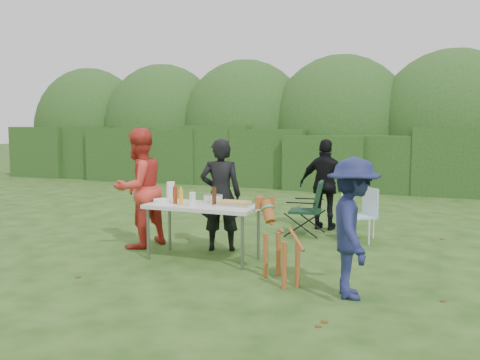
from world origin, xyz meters
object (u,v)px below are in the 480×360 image
at_px(person_black_puffy, 326,185).
at_px(dog, 281,243).
at_px(folding_table, 203,209).
at_px(ketchup_bottle, 175,195).
at_px(lawn_chair, 358,214).
at_px(camping_chair, 305,208).
at_px(beer_bottle, 214,196).
at_px(paper_towel_roll, 171,191).
at_px(child, 353,228).
at_px(person_cook, 221,195).
at_px(person_red_jacket, 139,188).
at_px(mustard_bottle, 181,197).

distance_m(person_black_puffy, dog, 3.17).
distance_m(folding_table, ketchup_bottle, 0.42).
distance_m(lawn_chair, ketchup_bottle, 2.92).
height_order(camping_chair, beer_bottle, beer_bottle).
bearing_deg(ketchup_bottle, paper_towel_roll, 130.60).
bearing_deg(dog, child, -148.36).
bearing_deg(camping_chair, beer_bottle, 63.12).
distance_m(person_cook, paper_towel_roll, 0.71).
distance_m(child, lawn_chair, 2.72).
xyz_separation_m(person_red_jacket, beer_bottle, (1.35, -0.27, -0.01)).
bearing_deg(folding_table, person_cook, 90.07).
bearing_deg(person_red_jacket, person_cook, 117.75).
xyz_separation_m(camping_chair, beer_bottle, (-0.69, -1.99, 0.41)).
xyz_separation_m(person_cook, ketchup_bottle, (-0.39, -0.62, 0.05)).
relative_size(person_black_puffy, paper_towel_roll, 5.99).
xyz_separation_m(child, camping_chair, (-1.27, 2.76, -0.28)).
bearing_deg(child, person_cook, 41.08).
bearing_deg(camping_chair, child, 106.85).
bearing_deg(camping_chair, dog, 91.71).
xyz_separation_m(lawn_chair, mustard_bottle, (-1.97, -2.06, 0.42)).
height_order(camping_chair, lawn_chair, camping_chair).
height_order(child, camping_chair, child).
bearing_deg(child, person_red_jacket, 55.38).
relative_size(folding_table, mustard_bottle, 7.50).
height_order(camping_chair, ketchup_bottle, ketchup_bottle).
bearing_deg(folding_table, child, -19.54).
bearing_deg(folding_table, beer_bottle, 8.64).
distance_m(person_black_puffy, ketchup_bottle, 3.02).
relative_size(person_black_puffy, camping_chair, 1.72).
distance_m(person_cook, camping_chair, 1.71).
xyz_separation_m(camping_chair, lawn_chair, (0.87, -0.08, -0.04)).
height_order(child, lawn_chair, child).
bearing_deg(person_black_puffy, ketchup_bottle, 63.03).
bearing_deg(person_cook, child, 128.83).
height_order(mustard_bottle, paper_towel_roll, paper_towel_roll).
xyz_separation_m(lawn_chair, ketchup_bottle, (-2.09, -1.99, 0.43)).
bearing_deg(mustard_bottle, child, -14.62).
distance_m(person_black_puffy, beer_bottle, 2.72).
xyz_separation_m(person_red_jacket, lawn_chair, (2.91, 1.64, -0.46)).
bearing_deg(paper_towel_roll, folding_table, -16.39).
height_order(person_black_puffy, dog, person_black_puffy).
relative_size(camping_chair, lawn_chair, 1.09).
bearing_deg(lawn_chair, camping_chair, -45.64).
xyz_separation_m(beer_bottle, paper_towel_roll, (-0.74, 0.15, 0.01)).
relative_size(folding_table, person_red_jacket, 0.86).
xyz_separation_m(camping_chair, ketchup_bottle, (-1.23, -2.08, 0.40)).
height_order(child, beer_bottle, child).
xyz_separation_m(child, beer_bottle, (-1.95, 0.77, 0.13)).
xyz_separation_m(person_red_jacket, child, (3.31, -1.04, -0.14)).
relative_size(camping_chair, ketchup_bottle, 4.11).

